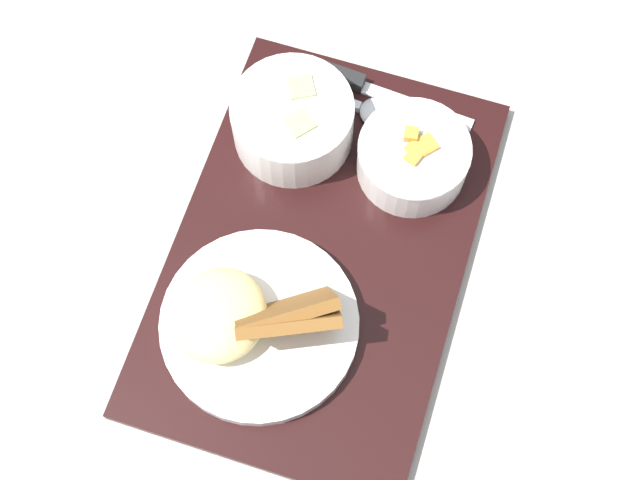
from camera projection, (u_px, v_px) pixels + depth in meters
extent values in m
plane|color=#ADA89E|center=(320.00, 256.00, 0.90)|extent=(4.00, 4.00, 0.00)
cube|color=black|center=(320.00, 253.00, 0.89)|extent=(0.45, 0.30, 0.01)
cylinder|color=white|center=(413.00, 158.00, 0.90)|extent=(0.11, 0.11, 0.05)
torus|color=white|center=(415.00, 148.00, 0.88)|extent=(0.11, 0.11, 0.01)
cylinder|color=#8EBC6B|center=(415.00, 149.00, 0.88)|extent=(0.04, 0.04, 0.01)
cylinder|color=#8EBC6B|center=(415.00, 128.00, 0.89)|extent=(0.05, 0.05, 0.01)
cylinder|color=#8EBC6B|center=(388.00, 145.00, 0.88)|extent=(0.04, 0.04, 0.01)
cylinder|color=#8EBC6B|center=(397.00, 168.00, 0.88)|extent=(0.06, 0.06, 0.01)
cube|color=orange|center=(413.00, 158.00, 0.87)|extent=(0.02, 0.02, 0.01)
cube|color=orange|center=(426.00, 147.00, 0.88)|extent=(0.03, 0.03, 0.01)
cube|color=orange|center=(411.00, 136.00, 0.88)|extent=(0.02, 0.02, 0.02)
cube|color=orange|center=(417.00, 150.00, 0.88)|extent=(0.03, 0.03, 0.01)
cylinder|color=white|center=(293.00, 121.00, 0.91)|extent=(0.12, 0.12, 0.06)
torus|color=white|center=(292.00, 108.00, 0.88)|extent=(0.13, 0.13, 0.01)
cylinder|color=#939E56|center=(293.00, 119.00, 0.90)|extent=(0.11, 0.11, 0.05)
cube|color=#B2C170|center=(301.00, 90.00, 0.89)|extent=(0.04, 0.04, 0.02)
cube|color=#B2C170|center=(300.00, 127.00, 0.88)|extent=(0.03, 0.03, 0.02)
cylinder|color=white|center=(260.00, 325.00, 0.85)|extent=(0.19, 0.19, 0.02)
ellipsoid|color=#E5CC7F|center=(219.00, 315.00, 0.83)|extent=(0.10, 0.09, 0.04)
cube|color=brown|center=(285.00, 310.00, 0.83)|extent=(0.10, 0.11, 0.09)
cube|color=brown|center=(285.00, 318.00, 0.82)|extent=(0.09, 0.11, 0.09)
cube|color=silver|center=(417.00, 107.00, 0.95)|extent=(0.02, 0.12, 0.00)
cube|color=black|center=(333.00, 74.00, 0.95)|extent=(0.02, 0.07, 0.02)
ellipsoid|color=silver|center=(381.00, 114.00, 0.94)|extent=(0.04, 0.05, 0.01)
cube|color=silver|center=(322.00, 94.00, 0.95)|extent=(0.01, 0.09, 0.01)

